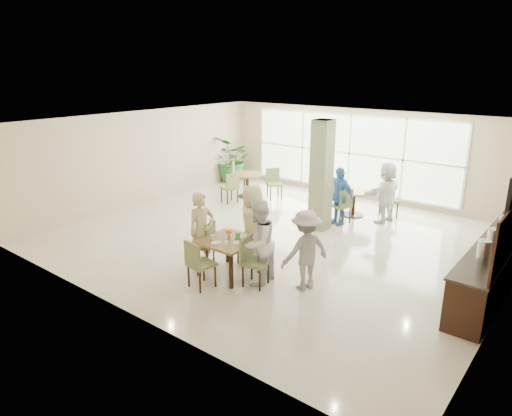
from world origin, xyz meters
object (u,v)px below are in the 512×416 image
Objects in this scene: teen_right at (258,243)px; adult_a at (339,196)px; round_table_left at (247,180)px; potted_plant at (233,159)px; teen_standing at (305,250)px; adult_standing at (319,170)px; teen_left at (202,231)px; round_table_right at (354,195)px; buffet_counter at (498,258)px; teen_far at (252,224)px; adult_b at (386,192)px; main_table at (229,244)px.

adult_a is at bearing 179.06° from teen_right.
round_table_left is 0.61× the size of potted_plant.
teen_standing is 6.36m from adult_standing.
round_table_right is at bearing 3.66° from teen_left.
potted_plant is (-1.64, 1.17, 0.28)m from round_table_left.
teen_far is at bearing -155.29° from buffet_counter.
buffet_counter reaches higher than teen_left.
adult_standing is at bearing -167.24° from teen_right.
adult_b is at bearing -5.72° from teen_left.
teen_far is 1.04m from teen_right.
teen_left reaches higher than teen_standing.
teen_right is at bearing 110.52° from adult_standing.
teen_left is 2.22m from teen_standing.
potted_plant is (-5.02, 5.89, 0.17)m from main_table.
teen_left is at bearing -90.02° from teen_right.
teen_far is at bearing -49.53° from round_table_left.
main_table is at bearing 104.38° from adult_standing.
adult_a is (-1.30, 3.69, 0.00)m from teen_standing.
round_table_left is at bearing 166.16° from buffet_counter.
main_table is 1.57m from teen_standing.
main_table is 0.83m from teen_far.
potted_plant is 1.02× the size of adult_b.
round_table_right is 0.74× the size of adult_a.
teen_far is 1.10× the size of adult_a.
adult_a is 0.85× the size of adult_standing.
teen_far is at bearing -45.64° from potted_plant.
round_table_left is 2.03m from potted_plant.
buffet_counter is 9.83m from potted_plant.
round_table_right is 0.70× the size of adult_b.
round_table_right is at bearing -78.96° from adult_b.
teen_left reaches higher than adult_a.
teen_right is (-3.62, -2.74, 0.28)m from buffet_counter.
teen_far is 1.60m from teen_standing.
potted_plant is at bearing 130.48° from main_table.
main_table is 5.04m from round_table_right.
adult_b is (0.91, 0.04, 0.24)m from round_table_right.
adult_standing is at bearing 151.22° from buffet_counter.
round_table_left is 0.22× the size of buffet_counter.
adult_b is (1.11, 5.07, 0.15)m from main_table.
adult_b is (6.13, -0.81, -0.01)m from potted_plant.
adult_b is (0.43, 5.00, -0.02)m from teen_right.
buffet_counter is 5.76m from teen_left.
potted_plant reaches higher than round_table_right.
round_table_left is at bearing 42.64° from teen_left.
main_table is 0.67× the size of teen_standing.
round_table_right is 0.24× the size of buffet_counter.
main_table is at bearing -92.26° from round_table_right.
potted_plant is (-5.22, 0.85, 0.25)m from round_table_right.
round_table_left is at bearing -179.18° from adult_a.
adult_standing reaches higher than round_table_right.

